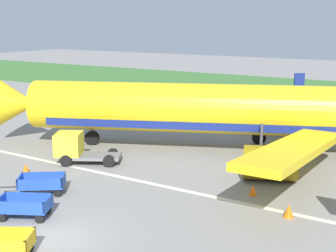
% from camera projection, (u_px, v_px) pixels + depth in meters
% --- Properties ---
extents(ground_plane, '(220.00, 220.00, 0.00)m').
position_uv_depth(ground_plane, '(54.00, 239.00, 21.27)').
color(ground_plane, gray).
extents(apron_stripe, '(120.00, 0.36, 0.01)m').
position_uv_depth(apron_stripe, '(159.00, 185.00, 28.30)').
color(apron_stripe, silver).
rests_on(apron_stripe, ground).
extents(airplane, '(35.84, 29.33, 11.34)m').
position_uv_depth(airplane, '(241.00, 111.00, 35.28)').
color(airplane, yellow).
rests_on(airplane, ground).
extents(baggage_cart_nearest, '(3.42, 2.49, 1.07)m').
position_uv_depth(baggage_cart_nearest, '(1.00, 244.00, 19.47)').
color(baggage_cart_nearest, gold).
rests_on(baggage_cart_nearest, ground).
extents(baggage_cart_second_in_row, '(3.49, 2.40, 1.07)m').
position_uv_depth(baggage_cart_second_in_row, '(24.00, 206.00, 23.49)').
color(baggage_cart_second_in_row, '#234CB2').
rests_on(baggage_cart_second_in_row, ground).
extents(baggage_cart_third_in_row, '(3.29, 2.72, 1.07)m').
position_uv_depth(baggage_cart_third_in_row, '(42.00, 183.00, 26.80)').
color(baggage_cart_third_in_row, '#234CB2').
rests_on(baggage_cart_third_in_row, ground).
extents(service_truck_beside_carts, '(4.74, 3.84, 2.10)m').
position_uv_depth(service_truck_beside_carts, '(76.00, 147.00, 32.59)').
color(service_truck_beside_carts, slate).
rests_on(service_truck_beside_carts, ground).
extents(traffic_cone_near_plane, '(0.52, 0.52, 0.68)m').
position_uv_depth(traffic_cone_near_plane, '(289.00, 211.00, 23.60)').
color(traffic_cone_near_plane, orange).
rests_on(traffic_cone_near_plane, ground).
extents(traffic_cone_mid_apron, '(0.47, 0.47, 0.62)m').
position_uv_depth(traffic_cone_mid_apron, '(253.00, 190.00, 26.61)').
color(traffic_cone_mid_apron, orange).
rests_on(traffic_cone_mid_apron, ground).
extents(traffic_cone_by_carts, '(0.50, 0.50, 0.66)m').
position_uv_depth(traffic_cone_by_carts, '(26.00, 169.00, 30.41)').
color(traffic_cone_by_carts, orange).
rests_on(traffic_cone_by_carts, ground).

